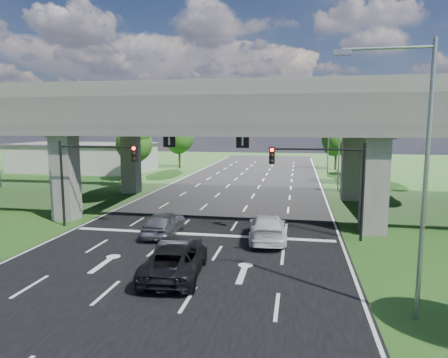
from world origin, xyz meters
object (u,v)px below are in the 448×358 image
(car_white, at_px, (267,228))
(streetlight_beyond, at_px, (326,133))
(car_silver, at_px, (164,223))
(streetlight_near, at_px, (415,161))
(streetlight_far, at_px, (336,136))
(signal_left, at_px, (90,168))
(car_trailing, at_px, (175,260))
(car_dark, at_px, (179,251))
(signal_right, at_px, (327,173))

(car_white, bearing_deg, streetlight_beyond, -103.81)
(car_white, bearing_deg, car_silver, -4.97)
(streetlight_near, bearing_deg, car_silver, 144.01)
(streetlight_far, xyz_separation_m, streetlight_beyond, (0.00, 16.00, 0.00))
(signal_left, height_order, streetlight_near, streetlight_near)
(car_trailing, bearing_deg, signal_left, -47.70)
(car_dark, bearing_deg, streetlight_beyond, -103.26)
(streetlight_near, distance_m, car_white, 11.81)
(streetlight_beyond, height_order, car_trailing, streetlight_beyond)
(car_silver, bearing_deg, streetlight_near, 142.59)
(signal_left, bearing_deg, streetlight_far, 48.22)
(car_silver, bearing_deg, car_dark, 114.91)
(signal_right, relative_size, streetlight_beyond, 0.60)
(streetlight_near, height_order, streetlight_beyond, same)
(signal_right, bearing_deg, car_trailing, -133.83)
(streetlight_far, bearing_deg, car_trailing, -109.09)
(signal_left, xyz_separation_m, streetlight_beyond, (17.92, 36.06, 1.66))
(streetlight_far, height_order, car_white, streetlight_far)
(car_silver, distance_m, car_dark, 5.67)
(signal_right, distance_m, car_silver, 10.71)
(streetlight_near, distance_m, car_silver, 16.12)
(signal_left, bearing_deg, car_white, -4.43)
(streetlight_beyond, height_order, car_white, streetlight_beyond)
(car_dark, relative_size, car_white, 0.79)
(signal_right, xyz_separation_m, car_trailing, (-7.30, -7.60, -3.40))
(streetlight_far, bearing_deg, streetlight_near, -90.00)
(signal_right, distance_m, signal_left, 15.65)
(signal_left, distance_m, car_silver, 6.54)
(streetlight_beyond, relative_size, car_white, 1.84)
(streetlight_beyond, bearing_deg, car_silver, -108.52)
(streetlight_near, relative_size, car_silver, 2.16)
(streetlight_far, bearing_deg, car_dark, -110.74)
(streetlight_near, xyz_separation_m, car_trailing, (-9.57, 2.34, -5.06))
(signal_left, height_order, car_trailing, signal_left)
(streetlight_far, distance_m, car_white, 22.35)
(signal_right, bearing_deg, streetlight_far, 83.53)
(signal_right, xyz_separation_m, streetlight_far, (2.27, 20.06, 1.66))
(signal_right, height_order, streetlight_far, streetlight_far)
(signal_right, bearing_deg, car_white, -164.85)
(signal_left, bearing_deg, streetlight_beyond, 63.57)
(car_dark, bearing_deg, signal_left, -36.88)
(car_white, bearing_deg, car_dark, 45.98)
(signal_left, xyz_separation_m, car_trailing, (8.35, -7.60, -3.40))
(streetlight_far, bearing_deg, car_silver, -120.54)
(signal_right, distance_m, car_dark, 10.30)
(streetlight_beyond, xyz_separation_m, car_white, (-5.76, -37.00, -5.03))
(car_trailing, bearing_deg, streetlight_near, 160.89)
(signal_left, relative_size, streetlight_near, 0.60)
(car_dark, distance_m, car_white, 6.54)
(streetlight_far, relative_size, car_white, 1.84)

